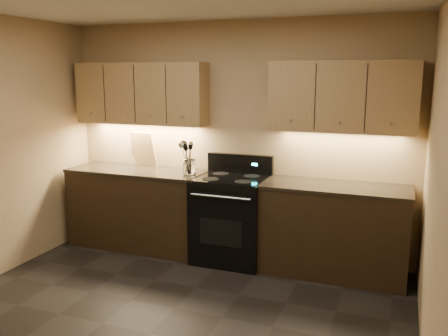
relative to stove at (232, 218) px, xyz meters
The scene contains 16 objects.
floor 1.75m from the stove, 92.72° to the right, with size 4.00×4.00×0.00m, color black.
wall_back 0.88m from the stove, 104.10° to the left, with size 4.00×0.04×2.60m, color tan.
wall_right 2.68m from the stove, 41.21° to the right, with size 0.04×4.00×2.60m, color tan.
counter_left 1.18m from the stove, behind, with size 1.62×0.62×0.93m.
counter_right 1.10m from the stove, ahead, with size 1.46×0.62×0.93m.
stove is the anchor object (origin of this frame).
upper_cab_left 1.78m from the stove, behind, with size 1.60×0.30×0.70m, color tan.
upper_cab_right 1.73m from the stove, ahead, with size 1.44×0.30×0.70m, color tan.
outlet_plate 1.55m from the stove, 167.24° to the left, with size 0.09×0.01×0.12m, color #B2B5BA.
utensil_crock 0.73m from the stove, behind, with size 0.16×0.16×0.17m.
cutting_board 1.42m from the stove, 168.03° to the left, with size 0.33×0.02×0.42m, color #DCB676.
wooden_spoon 0.83m from the stove, behind, with size 0.06×0.06×0.34m, color #DCB676, non-canonical shape.
black_spoon 0.81m from the stove, behind, with size 0.06×0.06×0.33m, color black, non-canonical shape.
black_turner 0.80m from the stove, behind, with size 0.08×0.08×0.32m, color black, non-canonical shape.
steel_spatula 0.80m from the stove, behind, with size 0.08×0.08×0.37m, color silver, non-canonical shape.
steel_skimmer 0.80m from the stove, behind, with size 0.09×0.09×0.35m, color silver, non-canonical shape.
Camera 1 is at (1.76, -3.00, 2.02)m, focal length 38.00 mm.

